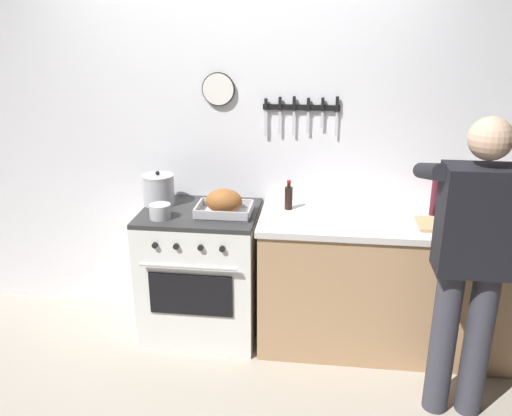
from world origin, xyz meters
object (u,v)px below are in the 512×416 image
Objects in this scene: stock_pot at (159,189)px; bottle_wine_red at (436,195)px; roasting_pan at (224,204)px; stove at (202,273)px; saucepan at (160,211)px; cutting_board at (448,225)px; bottle_hot_sauce at (441,200)px; bottle_soy_sauce at (289,197)px; person_cook at (472,253)px.

bottle_wine_red is at bearing 0.26° from stock_pot.
stock_pot is (-0.48, 0.16, 0.03)m from roasting_pan.
stove is at bearing 163.27° from roasting_pan.
saucepan is (0.09, -0.26, -0.06)m from stock_pot.
roasting_pan is at bearing 178.58° from cutting_board.
saucepan is (-0.21, -0.16, 0.50)m from stove.
bottle_wine_red is (-0.04, 0.20, 0.12)m from cutting_board.
bottle_hot_sauce is 0.96× the size of bottle_soy_sauce.
person_cook is at bearing -20.85° from stove.
bottle_wine_red is 1.67× the size of bottle_hot_sauce.
roasting_pan reaches higher than cutting_board.
person_cook is 8.47× the size of bottle_soy_sauce.
bottle_soy_sauce is (0.79, 0.27, 0.04)m from saucepan.
cutting_board is at bearing -90.90° from bottle_hot_sauce.
bottle_wine_red is at bearing 7.00° from roasting_pan.
stove is 6.69× the size of saucepan.
person_cook is 0.51m from cutting_board.
saucepan is at bearing 77.65° from person_cook.
bottle_wine_red is (1.72, 0.27, 0.09)m from saucepan.
saucepan is 0.43× the size of bottle_wine_red.
bottle_hot_sauce is at bearing 9.60° from roasting_pan.
person_cook reaches higher than cutting_board.
bottle_hot_sauce reaches higher than cutting_board.
roasting_pan is at bearing -16.73° from stove.
stove is at bearing -18.96° from stock_pot.
stove is 1.75m from person_cook.
person_cook is 4.72× the size of roasting_pan.
person_cook is at bearing -89.43° from bottle_hot_sauce.
bottle_soy_sauce is at bearing -179.83° from bottle_wine_red.
bottle_hot_sauce is (-0.01, 0.78, 0.03)m from person_cook.
saucepan is 0.69× the size of bottle_soy_sauce.
roasting_pan is (0.18, -0.05, 0.53)m from stove.
stove is 0.56m from saucepan.
bottle_wine_red is at bearing 9.00° from saucepan.
stock_pot is (-0.30, 0.10, 0.55)m from stove.
bottle_wine_red is (-0.05, 0.71, 0.08)m from person_cook.
stock_pot reaches higher than stove.
stove is at bearing 176.79° from cutting_board.
bottle_hot_sauce is (1.56, 0.18, 0.53)m from stove.
person_cook reaches higher than bottle_wine_red.
cutting_board is at bearing -3.21° from stove.
bottle_hot_sauce is (0.00, 0.27, 0.07)m from cutting_board.
stove is at bearing -175.80° from bottle_wine_red.
bottle_soy_sauce is at bearing 18.92° from saucepan.
bottle_hot_sauce is (1.77, 0.34, 0.03)m from saucepan.
person_cook is 1.22m from bottle_soy_sauce.
bottle_wine_red is (1.51, 0.11, 0.58)m from stove.
saucepan is 1.77m from cutting_board.
bottle_soy_sauce is at bearing 21.92° from roasting_pan.
bottle_wine_red is at bearing 5.79° from person_cook.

